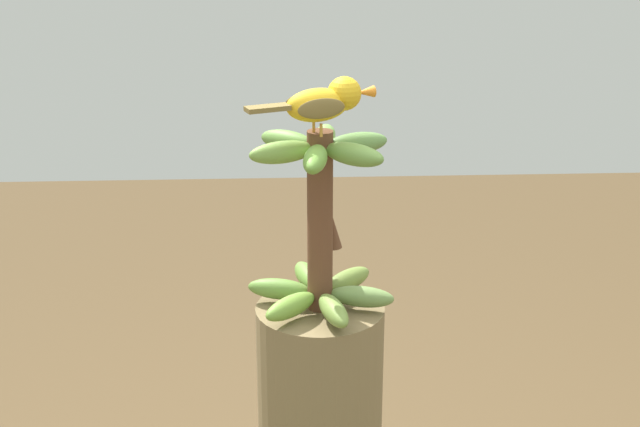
{
  "coord_description": "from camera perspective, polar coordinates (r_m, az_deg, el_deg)",
  "views": [
    {
      "loc": [
        0.07,
        1.46,
        1.73
      ],
      "look_at": [
        0.0,
        0.0,
        1.2
      ],
      "focal_mm": 50.66,
      "sensor_mm": 36.0,
      "label": 1
    }
  ],
  "objects": [
    {
      "name": "banana_bunch",
      "position": [
        1.56,
        0.03,
        -0.6
      ],
      "size": [
        0.27,
        0.27,
        0.33
      ],
      "color": "brown",
      "rests_on": "banana_tree"
    },
    {
      "name": "perched_bird",
      "position": [
        1.48,
        0.37,
        7.1
      ],
      "size": [
        0.22,
        0.1,
        0.09
      ],
      "color": "#C68933",
      "rests_on": "banana_bunch"
    }
  ]
}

